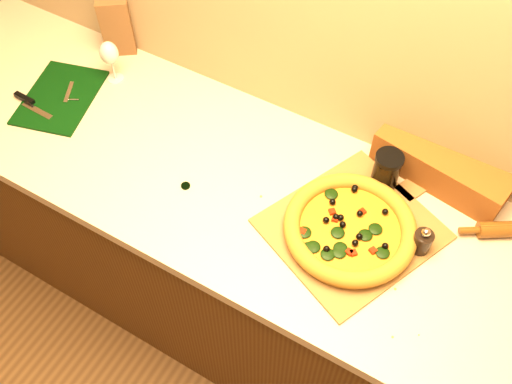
# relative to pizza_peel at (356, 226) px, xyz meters

# --- Properties ---
(cabinet) EXTENTS (2.80, 0.65, 0.86)m
(cabinet) POSITION_rel_pizza_peel_xyz_m (-0.19, -0.03, -0.47)
(cabinet) COLOR #4A280F
(cabinet) RESTS_ON ground
(countertop) EXTENTS (2.84, 0.68, 0.04)m
(countertop) POSITION_rel_pizza_peel_xyz_m (-0.19, -0.03, -0.02)
(countertop) COLOR #C4B399
(countertop) RESTS_ON cabinet
(pizza_peel) EXTENTS (0.52, 0.62, 0.01)m
(pizza_peel) POSITION_rel_pizza_peel_xyz_m (0.00, 0.00, 0.00)
(pizza_peel) COLOR brown
(pizza_peel) RESTS_ON countertop
(pizza) EXTENTS (0.36, 0.36, 0.05)m
(pizza) POSITION_rel_pizza_peel_xyz_m (-0.01, -0.04, 0.03)
(pizza) COLOR #B97E2E
(pizza) RESTS_ON pizza_peel
(cutting_board) EXTENTS (0.29, 0.35, 0.02)m
(cutting_board) POSITION_rel_pizza_peel_xyz_m (-1.06, -0.03, 0.00)
(cutting_board) COLOR black
(cutting_board) RESTS_ON countertop
(bottle_cap) EXTENTS (0.03, 0.03, 0.01)m
(bottle_cap) POSITION_rel_pizza_peel_xyz_m (-0.49, -0.12, -0.00)
(bottle_cap) COLOR black
(bottle_cap) RESTS_ON countertop
(pepper_grinder) EXTENTS (0.05, 0.05, 0.10)m
(pepper_grinder) POSITION_rel_pizza_peel_xyz_m (0.18, 0.02, 0.04)
(pepper_grinder) COLOR black
(pepper_grinder) RESTS_ON countertop
(bread_bag) EXTENTS (0.41, 0.19, 0.11)m
(bread_bag) POSITION_rel_pizza_peel_xyz_m (0.14, 0.27, 0.05)
(bread_bag) COLOR brown
(bread_bag) RESTS_ON countertop
(wine_glass) EXTENTS (0.06, 0.06, 0.15)m
(wine_glass) POSITION_rel_pizza_peel_xyz_m (-0.95, 0.14, 0.10)
(wine_glass) COLOR silver
(wine_glass) RESTS_ON countertop
(paper_bag) EXTENTS (0.13, 0.13, 0.21)m
(paper_bag) POSITION_rel_pizza_peel_xyz_m (-1.03, 0.27, 0.10)
(paper_bag) COLOR brown
(paper_bag) RESTS_ON countertop
(dark_jar) EXTENTS (0.08, 0.08, 0.13)m
(dark_jar) POSITION_rel_pizza_peel_xyz_m (0.01, 0.17, 0.06)
(dark_jar) COLOR black
(dark_jar) RESTS_ON countertop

